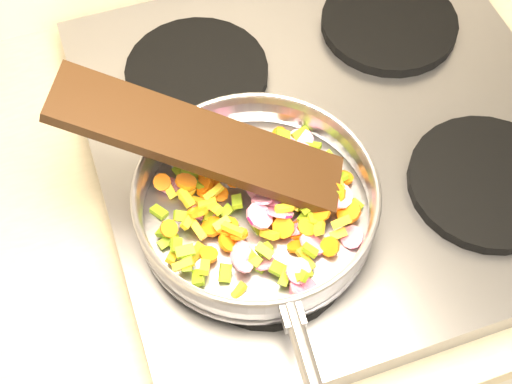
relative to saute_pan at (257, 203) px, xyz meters
name	(u,v)px	position (x,y,z in m)	size (l,w,h in m)	color
cooktop	(333,138)	(0.14, 0.10, -0.07)	(0.60, 0.60, 0.04)	#939399
grate_fl	(267,250)	(0.00, -0.04, -0.04)	(0.19, 0.19, 0.02)	black
grate_fr	(487,182)	(0.28, -0.04, -0.04)	(0.19, 0.19, 0.02)	black
grate_bl	(197,73)	(0.00, 0.24, -0.04)	(0.19, 0.19, 0.02)	black
grate_br	(389,23)	(0.28, 0.24, -0.04)	(0.19, 0.19, 0.02)	black
saute_pan	(257,203)	(0.00, 0.00, 0.00)	(0.31, 0.48, 0.06)	#9E9EA5
vegetable_heap	(264,201)	(0.01, 0.01, -0.01)	(0.24, 0.26, 0.05)	#7AA318
wooden_spatula	(200,141)	(-0.04, 0.07, 0.05)	(0.33, 0.07, 0.02)	black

